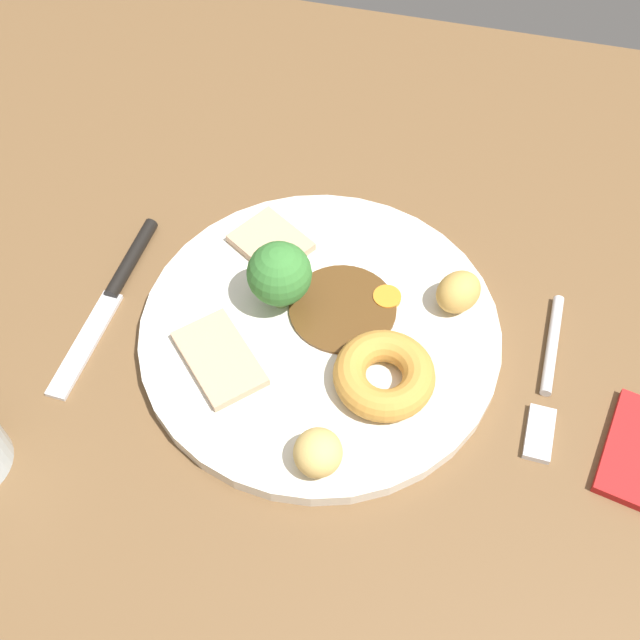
# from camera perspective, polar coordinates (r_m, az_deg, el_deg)

# --- Properties ---
(dining_table) EXTENTS (1.20, 0.84, 0.04)m
(dining_table) POSITION_cam_1_polar(r_m,az_deg,el_deg) (0.68, -1.91, 0.43)
(dining_table) COLOR brown
(dining_table) RESTS_ON ground
(dinner_plate) EXTENTS (0.29, 0.29, 0.01)m
(dinner_plate) POSITION_cam_1_polar(r_m,az_deg,el_deg) (0.64, -0.00, -0.87)
(dinner_plate) COLOR silver
(dinner_plate) RESTS_ON dining_table
(gravy_pool) EXTENTS (0.09, 0.09, 0.00)m
(gravy_pool) POSITION_cam_1_polar(r_m,az_deg,el_deg) (0.64, 1.65, 0.85)
(gravy_pool) COLOR #563819
(gravy_pool) RESTS_ON dinner_plate
(meat_slice_main) EXTENTS (0.08, 0.07, 0.01)m
(meat_slice_main) POSITION_cam_1_polar(r_m,az_deg,el_deg) (0.68, -3.58, 5.62)
(meat_slice_main) COLOR tan
(meat_slice_main) RESTS_ON dinner_plate
(meat_slice_under) EXTENTS (0.09, 0.09, 0.01)m
(meat_slice_under) POSITION_cam_1_polar(r_m,az_deg,el_deg) (0.62, -7.29, -2.78)
(meat_slice_under) COLOR tan
(meat_slice_under) RESTS_ON dinner_plate
(yorkshire_pudding) EXTENTS (0.08, 0.08, 0.03)m
(yorkshire_pudding) POSITION_cam_1_polar(r_m,az_deg,el_deg) (0.60, 4.66, -3.99)
(yorkshire_pudding) COLOR #C68938
(yorkshire_pudding) RESTS_ON dinner_plate
(roast_potato_left) EXTENTS (0.04, 0.04, 0.03)m
(roast_potato_left) POSITION_cam_1_polar(r_m,az_deg,el_deg) (0.56, -0.15, -9.58)
(roast_potato_left) COLOR #D8B260
(roast_potato_left) RESTS_ON dinner_plate
(roast_potato_right) EXTENTS (0.05, 0.05, 0.03)m
(roast_potato_right) POSITION_cam_1_polar(r_m,az_deg,el_deg) (0.64, 9.99, 2.02)
(roast_potato_right) COLOR tan
(roast_potato_right) RESTS_ON dinner_plate
(carrot_coin_front) EXTENTS (0.02, 0.02, 0.00)m
(carrot_coin_front) POSITION_cam_1_polar(r_m,az_deg,el_deg) (0.65, 4.88, 1.65)
(carrot_coin_front) COLOR orange
(carrot_coin_front) RESTS_ON dinner_plate
(broccoli_floret) EXTENTS (0.05, 0.05, 0.06)m
(broccoli_floret) POSITION_cam_1_polar(r_m,az_deg,el_deg) (0.62, -2.96, 3.33)
(broccoli_floret) COLOR #8CB766
(broccoli_floret) RESTS_ON dinner_plate
(fork) EXTENTS (0.02, 0.15, 0.01)m
(fork) POSITION_cam_1_polar(r_m,az_deg,el_deg) (0.65, 16.12, -4.16)
(fork) COLOR silver
(fork) RESTS_ON dining_table
(knife) EXTENTS (0.03, 0.19, 0.01)m
(knife) POSITION_cam_1_polar(r_m,az_deg,el_deg) (0.69, -14.59, 2.24)
(knife) COLOR black
(knife) RESTS_ON dining_table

